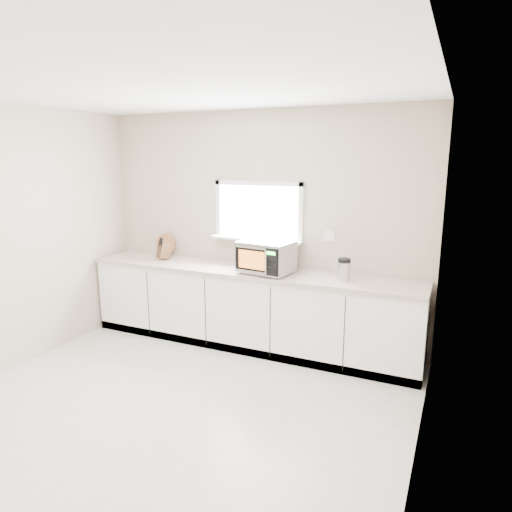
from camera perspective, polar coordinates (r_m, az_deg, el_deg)
The scene contains 8 objects.
ground at distance 4.19m, azimuth -11.56°, elevation -19.17°, with size 4.00×4.00×0.00m, color beige.
back_wall at distance 5.38m, azimuth 0.37°, elevation 3.64°, with size 4.00×0.17×2.70m.
cabinets at distance 5.33m, azimuth -0.96°, elevation -6.66°, with size 3.92×0.60×0.88m, color white.
countertop at distance 5.19m, azimuth -1.03°, elevation -1.89°, with size 3.92×0.64×0.04m, color #BAA699.
microwave at distance 4.99m, azimuth 1.29°, elevation -0.05°, with size 0.60×0.51×0.35m.
knife_block at distance 5.77m, azimuth -11.41°, elevation 0.73°, with size 0.15×0.22×0.28m.
cutting_board at distance 6.02m, azimuth -11.24°, elevation 1.44°, with size 0.29×0.29×0.02m, color #A77340.
coffee_grinder at distance 4.79m, azimuth 10.93°, elevation -1.63°, with size 0.14×0.14×0.24m.
Camera 1 is at (2.17, -2.86, 2.16)m, focal length 32.00 mm.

